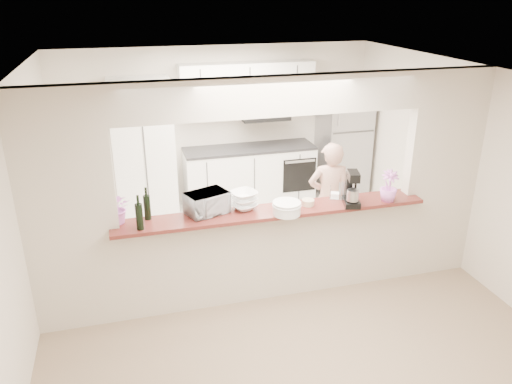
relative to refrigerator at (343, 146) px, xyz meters
name	(u,v)px	position (x,y,z in m)	size (l,w,h in m)	color
floor	(271,294)	(-2.05, -2.65, -0.85)	(6.00, 6.00, 0.00)	#9E876B
tile_overlay	(240,235)	(-2.05, -1.10, -0.84)	(5.00, 2.90, 0.01)	beige
partition	(273,174)	(-2.05, -2.65, 0.63)	(5.00, 0.15, 2.50)	beige
bar_counter	(272,250)	(-2.05, -2.65, -0.27)	(3.40, 0.38, 1.09)	beige
kitchen_cabinets	(210,148)	(-2.24, 0.07, 0.12)	(3.15, 0.62, 2.25)	white
refrigerator	(343,146)	(0.00, 0.00, 0.00)	(0.75, 0.70, 1.70)	#9C9CA0
flower_left	(118,208)	(-3.65, -2.60, 0.41)	(0.30, 0.26, 0.33)	#CF6DAA
wine_bottle_a	(139,216)	(-3.45, -2.80, 0.38)	(0.07, 0.07, 0.36)	black
wine_bottle_b	(147,207)	(-3.36, -2.58, 0.38)	(0.07, 0.07, 0.35)	black
toaster_oven	(207,203)	(-2.75, -2.60, 0.36)	(0.42, 0.29, 0.24)	#BABABF
serving_bowls	(244,201)	(-2.35, -2.60, 0.34)	(0.27, 0.27, 0.20)	white
plate_stack_a	(287,208)	(-1.95, -2.84, 0.31)	(0.30, 0.30, 0.14)	white
plate_stack_b	(287,209)	(-1.95, -2.84, 0.29)	(0.30, 0.30, 0.11)	white
red_bowl	(291,204)	(-1.85, -2.68, 0.28)	(0.16, 0.16, 0.07)	maroon
tan_bowl	(308,202)	(-1.65, -2.68, 0.27)	(0.14, 0.14, 0.06)	#CAB38E
utensil_caddy	(339,192)	(-1.25, -2.60, 0.32)	(0.25, 0.20, 0.20)	silver
stand_mixer	(352,190)	(-1.19, -2.79, 0.41)	(0.23, 0.29, 0.39)	black
flower_right	(389,186)	(-0.75, -2.80, 0.42)	(0.20, 0.20, 0.35)	#B863B7
person	(329,199)	(-1.03, -1.85, -0.10)	(0.55, 0.36, 1.50)	tan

